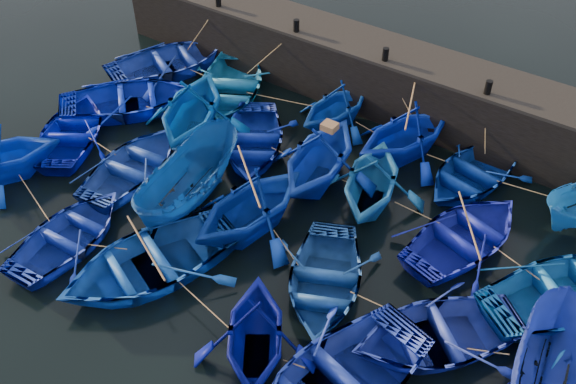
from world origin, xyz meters
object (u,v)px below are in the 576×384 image
Objects in this scene: boat_13 at (73,131)px; boat_0 at (169,61)px; boat_8 at (252,140)px; wooden_crate at (330,127)px.

boat_0 is at bearing -118.55° from boat_13.
boat_8 reaches higher than boat_13.
boat_0 is 6.83m from boat_8.
wooden_crate is (9.30, 3.26, 2.07)m from boat_13.
boat_8 is at bearing 176.90° from boat_13.
boat_13 is at bearing -160.67° from wooden_crate.
boat_0 is 11.18× the size of wooden_crate.
boat_0 reaches higher than boat_13.
boat_8 is 1.02× the size of boat_13.
boat_13 is (0.42, -5.84, -0.08)m from boat_0.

